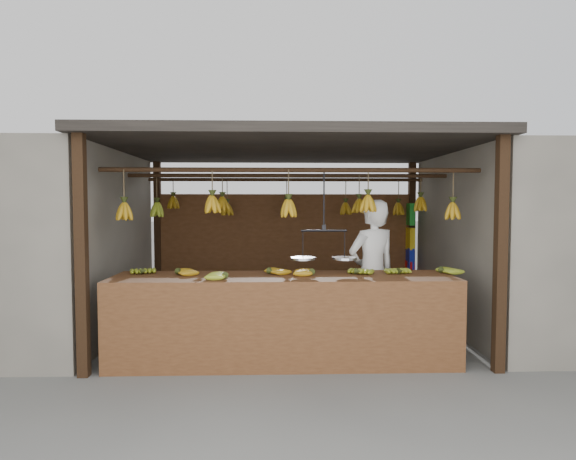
{
  "coord_description": "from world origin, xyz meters",
  "views": [
    {
      "loc": [
        -0.2,
        -6.06,
        1.64
      ],
      "look_at": [
        0.0,
        0.3,
        1.3
      ],
      "focal_mm": 30.0,
      "sensor_mm": 36.0,
      "label": 1
    }
  ],
  "objects": [
    {
      "name": "neighbor_right",
      "position": [
        3.6,
        0.0,
        1.15
      ],
      "size": [
        3.0,
        3.0,
        2.3
      ],
      "primitive_type": "cube",
      "color": "slate",
      "rests_on": "ground"
    },
    {
      "name": "balance_scale",
      "position": [
        0.34,
        -1.0,
        1.12
      ],
      "size": [
        0.7,
        0.27,
        0.95
      ],
      "color": "black",
      "rests_on": "ground"
    },
    {
      "name": "bag_bundles",
      "position": [
        1.94,
        1.35,
        0.99
      ],
      "size": [
        0.08,
        0.26,
        1.24
      ],
      "color": "#199926",
      "rests_on": "ground"
    },
    {
      "name": "stall",
      "position": [
        0.0,
        0.33,
        1.97
      ],
      "size": [
        4.3,
        3.3,
        2.4
      ],
      "color": "black",
      "rests_on": "ground"
    },
    {
      "name": "hanging_bananas",
      "position": [
        0.0,
        0.01,
        1.6
      ],
      "size": [
        3.63,
        2.25,
        0.38
      ],
      "color": "#AD7C12",
      "rests_on": "ground"
    },
    {
      "name": "counter",
      "position": [
        -0.09,
        -1.23,
        0.71
      ],
      "size": [
        3.61,
        0.81,
        0.96
      ],
      "color": "brown",
      "rests_on": "ground"
    },
    {
      "name": "ground",
      "position": [
        0.0,
        0.0,
        0.0
      ],
      "size": [
        80.0,
        80.0,
        0.0
      ],
      "primitive_type": "plane",
      "color": "#5B5B57"
    },
    {
      "name": "vendor",
      "position": [
        0.94,
        -0.6,
        0.85
      ],
      "size": [
        0.73,
        0.62,
        1.69
      ],
      "primitive_type": "imported",
      "rotation": [
        0.0,
        0.0,
        3.55
      ],
      "color": "white",
      "rests_on": "ground"
    }
  ]
}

